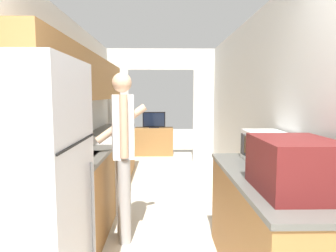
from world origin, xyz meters
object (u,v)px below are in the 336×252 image
refrigerator (20,206)px  microwave (266,147)px  person (123,151)px  television (154,120)px  suitcase (294,165)px  range_oven (98,173)px  tv_cabinet (154,141)px

refrigerator → microwave: refrigerator is taller
person → television: 4.37m
suitcase → refrigerator: bearing=-176.5°
microwave → television: bearing=103.6°
range_oven → person: bearing=-63.9°
range_oven → microwave: size_ratio=2.01×
person → microwave: size_ratio=3.34×
refrigerator → tv_cabinet: size_ratio=1.83×
range_oven → television: size_ratio=1.86×
person → suitcase: size_ratio=2.83×
range_oven → suitcase: size_ratio=1.70×
tv_cabinet → range_oven: bearing=-101.0°
person → suitcase: (1.23, -1.21, 0.14)m
suitcase → microwave: bearing=82.3°
range_oven → tv_cabinet: range_oven is taller
refrigerator → television: (0.63, 5.68, 0.02)m
suitcase → microwave: suitcase is taller
person → tv_cabinet: 4.45m
television → suitcase: bearing=-79.5°
suitcase → television: bearing=100.5°
refrigerator → microwave: (1.78, 0.93, 0.18)m
refrigerator → suitcase: size_ratio=2.81×
person → television: bearing=-14.9°
microwave → television: microwave is taller
range_oven → television: 3.49m
tv_cabinet → microwave: bearing=-76.5°
television → range_oven: bearing=-101.2°
television → refrigerator: bearing=-96.3°
suitcase → television: 5.67m
range_oven → suitcase: suitcase is taller
refrigerator → television: 5.71m
refrigerator → television: size_ratio=3.07×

